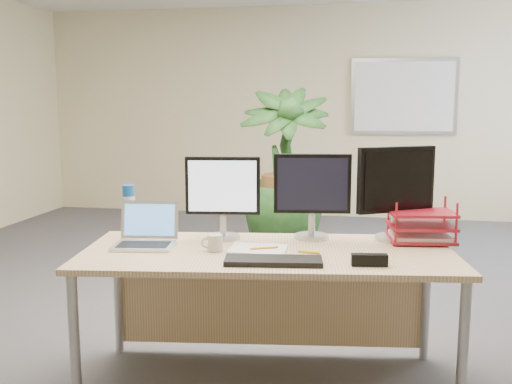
% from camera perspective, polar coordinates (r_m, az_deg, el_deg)
% --- Properties ---
extents(floor, '(8.00, 8.00, 0.00)m').
position_cam_1_polar(floor, '(3.79, -0.61, -13.76)').
color(floor, '#4B4A50').
rests_on(floor, ground).
extents(back_wall, '(7.00, 0.04, 2.70)m').
position_cam_1_polar(back_wall, '(7.47, 5.18, 7.92)').
color(back_wall, beige).
rests_on(back_wall, floor).
extents(whiteboard, '(1.30, 0.04, 0.95)m').
position_cam_1_polar(whiteboard, '(7.43, 14.56, 9.22)').
color(whiteboard, '#BABBC0').
rests_on(whiteboard, back_wall).
extents(desk, '(1.96, 1.01, 0.72)m').
position_cam_1_polar(desk, '(3.04, 1.25, -8.13)').
color(desk, tan).
rests_on(desk, floor).
extents(floor_plant, '(0.90, 0.90, 1.50)m').
position_cam_1_polar(floor_plant, '(5.19, 2.71, 0.97)').
color(floor_plant, '#173413').
rests_on(floor_plant, floor).
extents(monitor_left, '(0.41, 0.18, 0.45)m').
position_cam_1_polar(monitor_left, '(3.10, -3.34, -0.01)').
color(monitor_left, '#AFAFB3').
rests_on(monitor_left, desk).
extents(monitor_right, '(0.42, 0.19, 0.47)m').
position_cam_1_polar(monitor_right, '(3.12, 5.64, 0.17)').
color(monitor_right, '#AFAFB3').
rests_on(monitor_right, desk).
extents(monitor_dark, '(0.42, 0.26, 0.51)m').
position_cam_1_polar(monitor_dark, '(3.16, 13.84, 0.50)').
color(monitor_dark, '#AFAFB3').
rests_on(monitor_dark, desk).
extents(laptop, '(0.34, 0.31, 0.22)m').
position_cam_1_polar(laptop, '(3.05, -10.89, -4.16)').
color(laptop, silver).
rests_on(laptop, desk).
extents(keyboard, '(0.47, 0.21, 0.03)m').
position_cam_1_polar(keyboard, '(2.66, 1.75, -6.89)').
color(keyboard, black).
rests_on(keyboard, desk).
extents(coffee_mug, '(0.11, 0.08, 0.08)m').
position_cam_1_polar(coffee_mug, '(2.88, -4.17, -5.09)').
color(coffee_mug, silver).
rests_on(coffee_mug, desk).
extents(spiral_notebook, '(0.29, 0.22, 0.01)m').
position_cam_1_polar(spiral_notebook, '(2.89, 0.21, -5.75)').
color(spiral_notebook, white).
rests_on(spiral_notebook, desk).
extents(orange_pen, '(0.13, 0.07, 0.01)m').
position_cam_1_polar(orange_pen, '(2.88, 0.83, -5.62)').
color(orange_pen, orange).
rests_on(orange_pen, spiral_notebook).
extents(yellow_highlighter, '(0.11, 0.03, 0.01)m').
position_cam_1_polar(yellow_highlighter, '(2.85, 5.33, -5.98)').
color(yellow_highlighter, yellow).
rests_on(yellow_highlighter, desk).
extents(water_bottle, '(0.07, 0.07, 0.29)m').
position_cam_1_polar(water_bottle, '(3.28, -12.58, -1.92)').
color(water_bottle, silver).
rests_on(water_bottle, desk).
extents(letter_tray, '(0.37, 0.30, 0.16)m').
position_cam_1_polar(letter_tray, '(3.19, 16.14, -3.52)').
color(letter_tray, '#A91425').
rests_on(letter_tray, desk).
extents(stapler, '(0.17, 0.06, 0.05)m').
position_cam_1_polar(stapler, '(2.67, 11.27, -6.68)').
color(stapler, black).
rests_on(stapler, desk).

